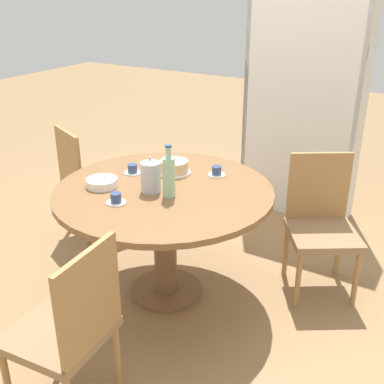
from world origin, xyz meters
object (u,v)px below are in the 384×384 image
(cake_main, at_px, (174,167))
(cup_c, at_px, (116,199))
(cup_b, at_px, (217,172))
(cup_a, at_px, (133,170))
(chair_a, at_px, (88,181))
(chair_c, at_px, (321,222))
(coffee_pot, at_px, (151,176))
(bookshelf, at_px, (302,108))
(water_bottle, at_px, (169,176))
(chair_b, at_px, (69,328))

(cake_main, height_order, cup_c, cake_main)
(cup_b, relative_size, cup_c, 1.00)
(cake_main, bearing_deg, cup_a, -148.71)
(chair_a, relative_size, chair_c, 1.00)
(coffee_pot, bearing_deg, cup_c, -106.43)
(cup_a, height_order, cup_b, same)
(cup_a, relative_size, cup_b, 1.00)
(cake_main, bearing_deg, bookshelf, 75.43)
(water_bottle, distance_m, cup_a, 0.45)
(bookshelf, xyz_separation_m, coffee_pot, (-0.32, -1.69, -0.08))
(coffee_pot, relative_size, cake_main, 1.02)
(bookshelf, height_order, cup_c, bookshelf)
(chair_a, distance_m, chair_c, 1.77)
(cup_a, bearing_deg, chair_b, -66.97)
(cup_c, bearing_deg, coffee_pot, 73.57)
(bookshelf, distance_m, cup_b, 1.29)
(water_bottle, distance_m, cake_main, 0.37)
(cup_a, bearing_deg, chair_c, 23.63)
(chair_b, bearing_deg, cup_a, -161.99)
(bookshelf, bearing_deg, water_bottle, 83.70)
(cup_a, xyz_separation_m, cup_c, (0.20, -0.41, 0.00))
(chair_b, distance_m, chair_c, 1.71)
(bookshelf, distance_m, cup_a, 1.64)
(chair_c, relative_size, water_bottle, 2.86)
(bookshelf, bearing_deg, chair_a, 46.60)
(water_bottle, bearing_deg, bookshelf, 83.70)
(cake_main, bearing_deg, chair_c, 21.48)
(cup_b, distance_m, cup_c, 0.72)
(chair_a, xyz_separation_m, cup_c, (0.83, -0.64, 0.30))
(cup_c, bearing_deg, cake_main, 86.79)
(chair_b, bearing_deg, cup_c, -163.72)
(chair_b, distance_m, water_bottle, 1.00)
(chair_b, height_order, cup_c, chair_b)
(cup_a, distance_m, cup_b, 0.54)
(coffee_pot, relative_size, cup_a, 1.95)
(chair_c, relative_size, cake_main, 4.17)
(water_bottle, bearing_deg, chair_b, -85.99)
(chair_a, relative_size, water_bottle, 2.86)
(chair_c, distance_m, bookshelf, 1.25)
(chair_a, distance_m, coffee_pot, 1.05)
(chair_a, height_order, cake_main, chair_a)
(chair_c, bearing_deg, cup_b, 168.05)
(coffee_pot, distance_m, cake_main, 0.32)
(chair_c, bearing_deg, chair_b, -145.08)
(chair_a, height_order, chair_b, same)
(chair_c, distance_m, cup_c, 1.32)
(cake_main, distance_m, cup_b, 0.28)
(cake_main, relative_size, cup_b, 1.91)
(cake_main, height_order, cup_a, cake_main)
(chair_b, xyz_separation_m, cake_main, (-0.24, 1.23, 0.31))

